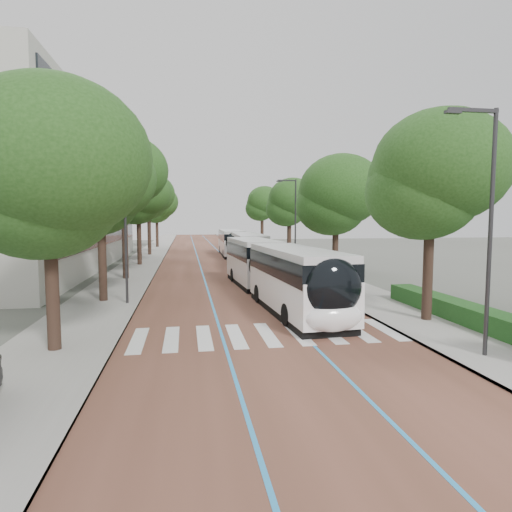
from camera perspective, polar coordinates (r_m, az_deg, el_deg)
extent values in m
plane|color=#51544C|center=(16.39, 1.45, -11.43)|extent=(160.00, 160.00, 0.00)
cube|color=brown|center=(55.71, -6.27, 0.21)|extent=(11.00, 140.00, 0.02)
cube|color=gray|center=(55.81, -13.98, 0.15)|extent=(4.00, 140.00, 0.12)
cube|color=gray|center=(56.60, 1.33, 0.36)|extent=(4.00, 140.00, 0.12)
cube|color=gray|center=(55.69, -12.03, 0.18)|extent=(0.20, 140.00, 0.14)
cube|color=gray|center=(56.28, -0.57, 0.34)|extent=(0.20, 140.00, 0.14)
cube|color=silver|center=(17.17, -15.44, -10.75)|extent=(0.55, 3.60, 0.01)
cube|color=silver|center=(17.08, -11.19, -10.75)|extent=(0.55, 3.60, 0.01)
cube|color=silver|center=(17.08, -6.92, -10.69)|extent=(0.55, 3.60, 0.01)
cube|color=silver|center=(17.18, -2.68, -10.57)|extent=(0.55, 3.60, 0.01)
cube|color=silver|center=(17.36, 1.49, -10.40)|extent=(0.55, 3.60, 0.01)
cube|color=silver|center=(17.63, 5.54, -10.18)|extent=(0.55, 3.60, 0.01)
cube|color=silver|center=(17.98, 9.45, -9.92)|extent=(0.55, 3.60, 0.01)
cube|color=silver|center=(18.41, 13.19, -9.63)|extent=(0.55, 3.60, 0.01)
cube|color=silver|center=(18.92, 16.74, -9.32)|extent=(0.55, 3.60, 0.01)
cube|color=#2A90D6|center=(55.65, -7.92, 0.20)|extent=(0.12, 126.00, 0.01)
cube|color=#2A90D6|center=(55.82, -4.63, 0.25)|extent=(0.12, 126.00, 0.01)
cube|color=#B6B5A8|center=(46.54, -30.42, 7.23)|extent=(18.00, 40.00, 14.00)
cube|color=black|center=(44.11, -19.14, 2.60)|extent=(0.12, 38.00, 1.60)
cube|color=black|center=(44.11, -19.26, 6.76)|extent=(0.12, 38.00, 1.60)
cube|color=black|center=(44.34, -19.38, 10.89)|extent=(0.12, 38.00, 1.60)
cube|color=black|center=(44.76, -19.50, 14.71)|extent=(0.12, 38.00, 1.60)
cube|color=#194116|center=(20.01, 28.23, -7.47)|extent=(1.20, 14.00, 0.80)
cylinder|color=#2E2E30|center=(15.81, 28.77, 2.52)|extent=(0.14, 0.14, 8.00)
cube|color=#2E2E30|center=(15.69, 26.99, 16.93)|extent=(1.70, 0.12, 0.12)
cube|color=#2E2E30|center=(15.29, 24.77, 17.04)|extent=(0.50, 0.20, 0.10)
cylinder|color=#2E2E30|center=(38.69, 5.27, 4.22)|extent=(0.14, 0.14, 8.00)
cube|color=#2E2E30|center=(38.64, 4.15, 10.01)|extent=(1.70, 0.12, 0.12)
cube|color=#2E2E30|center=(38.48, 3.12, 9.92)|extent=(0.50, 0.20, 0.10)
cylinder|color=#2E2E30|center=(23.65, -17.02, 3.54)|extent=(0.14, 0.14, 8.00)
cylinder|color=black|center=(16.29, -25.50, -4.32)|extent=(0.44, 0.44, 4.27)
ellipsoid|color=#1D4315|center=(16.15, -26.03, 9.41)|extent=(6.35, 6.35, 5.40)
cylinder|color=black|center=(24.98, -19.79, -0.92)|extent=(0.44, 0.44, 4.38)
ellipsoid|color=#1D4315|center=(24.90, -20.06, 8.23)|extent=(5.47, 5.47, 4.65)
cylinder|color=black|center=(33.80, -17.06, 1.50)|extent=(0.44, 0.44, 5.40)
ellipsoid|color=#1D4315|center=(33.88, -17.28, 9.83)|extent=(6.08, 6.08, 5.17)
cylinder|color=black|center=(43.73, -15.31, 1.86)|extent=(0.44, 0.44, 4.74)
ellipsoid|color=#1D4315|center=(43.72, -15.44, 7.51)|extent=(5.90, 5.90, 5.01)
cylinder|color=black|center=(55.66, -14.04, 2.70)|extent=(0.44, 0.44, 5.08)
ellipsoid|color=#1D4315|center=(55.68, -14.14, 7.45)|extent=(5.97, 5.97, 5.07)
cylinder|color=black|center=(70.62, -13.05, 3.04)|extent=(0.44, 0.44, 4.76)
ellipsoid|color=#1D4315|center=(70.61, -13.12, 6.55)|extent=(6.30, 6.30, 5.36)
cylinder|color=black|center=(20.57, 21.94, -2.07)|extent=(0.44, 0.44, 4.46)
ellipsoid|color=#1D4315|center=(20.50, 22.31, 9.27)|extent=(5.84, 5.84, 4.96)
cylinder|color=black|center=(31.40, 10.52, 0.39)|extent=(0.44, 0.44, 4.31)
ellipsoid|color=#1D4315|center=(31.34, 10.63, 7.56)|extent=(5.98, 5.98, 5.09)
cylinder|color=black|center=(44.79, 4.43, 1.84)|extent=(0.44, 0.44, 4.35)
ellipsoid|color=#1D4315|center=(44.75, 4.47, 6.89)|extent=(5.00, 5.00, 4.25)
cylinder|color=black|center=(60.43, 0.82, 2.81)|extent=(0.44, 0.44, 4.64)
ellipsoid|color=#1D4315|center=(60.42, 0.82, 6.81)|extent=(4.81, 4.81, 4.08)
cylinder|color=black|center=(25.76, 1.74, -1.38)|extent=(2.35, 1.05, 2.30)
cube|color=white|center=(20.95, 5.33, -4.28)|extent=(3.09, 9.50, 1.82)
cube|color=black|center=(20.80, 5.35, -1.18)|extent=(3.12, 9.32, 0.97)
cube|color=silver|center=(20.74, 5.37, 0.58)|extent=(3.03, 9.31, 0.31)
cube|color=black|center=(21.15, 5.30, -7.19)|extent=(3.02, 9.12, 0.35)
cube|color=white|center=(29.99, -0.36, -1.46)|extent=(2.99, 7.88, 1.82)
cube|color=black|center=(29.88, -0.36, 0.72)|extent=(3.02, 7.73, 0.97)
cube|color=silver|center=(29.84, -0.36, 1.94)|extent=(2.93, 7.73, 0.31)
cube|color=black|center=(30.13, -0.36, -3.51)|extent=(2.92, 7.57, 0.35)
ellipsoid|color=black|center=(16.65, 10.26, -4.17)|extent=(2.42, 1.25, 2.28)
ellipsoid|color=white|center=(16.82, 10.27, -8.03)|extent=(2.41, 1.15, 1.14)
cylinder|color=black|center=(18.63, 4.20, -7.84)|extent=(0.36, 1.02, 1.00)
cylinder|color=black|center=(19.40, 10.64, -7.39)|extent=(0.36, 1.02, 1.00)
cylinder|color=black|center=(31.48, -3.04, -2.55)|extent=(0.36, 1.02, 1.00)
cylinder|color=black|center=(31.95, 0.96, -2.44)|extent=(0.36, 1.02, 1.00)
cylinder|color=black|center=(23.70, 0.35, -5.05)|extent=(0.36, 1.02, 1.00)
cylinder|color=black|center=(24.31, 5.56, -4.81)|extent=(0.36, 1.02, 1.00)
cube|color=white|center=(40.85, -1.04, 0.26)|extent=(3.00, 12.09, 1.82)
cube|color=black|center=(40.77, -1.05, 1.86)|extent=(3.03, 11.86, 0.97)
cube|color=silver|center=(40.74, -1.05, 2.76)|extent=(2.94, 11.85, 0.31)
cube|color=black|center=(40.96, -1.04, -1.25)|extent=(2.93, 11.61, 0.35)
ellipsoid|color=black|center=(35.00, -0.06, 0.69)|extent=(2.39, 1.20, 2.28)
ellipsoid|color=white|center=(35.05, -0.05, -1.18)|extent=(2.39, 1.10, 1.14)
cylinder|color=black|center=(37.25, -2.20, -1.37)|extent=(0.34, 1.01, 1.00)
cylinder|color=black|center=(37.51, 1.24, -1.33)|extent=(0.34, 1.01, 1.00)
cylinder|color=black|center=(44.59, -2.99, -0.33)|extent=(0.34, 1.01, 1.00)
cylinder|color=black|center=(44.81, -0.10, -0.29)|extent=(0.34, 1.01, 1.00)
cube|color=white|center=(54.14, -3.35, 1.42)|extent=(2.74, 12.05, 1.82)
cube|color=black|center=(54.08, -3.36, 2.63)|extent=(2.78, 11.81, 0.97)
cube|color=silver|center=(54.05, -3.36, 3.31)|extent=(2.69, 11.81, 0.31)
cube|color=black|center=(54.21, -3.34, 0.27)|extent=(2.68, 11.57, 0.35)
ellipsoid|color=black|center=(48.28, -2.77, 1.87)|extent=(2.37, 1.15, 2.28)
ellipsoid|color=white|center=(48.30, -2.75, 0.52)|extent=(2.37, 1.05, 1.14)
cylinder|color=black|center=(50.52, -4.28, 0.29)|extent=(0.32, 1.01, 1.00)
cylinder|color=black|center=(50.73, -1.73, 0.32)|extent=(0.32, 1.01, 1.00)
cylinder|color=black|center=(57.89, -4.78, 0.89)|extent=(0.32, 1.01, 1.00)
cylinder|color=black|center=(58.07, -2.55, 0.91)|extent=(0.32, 1.01, 1.00)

